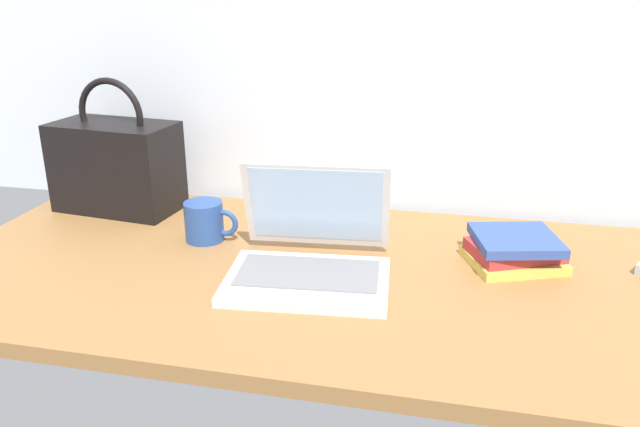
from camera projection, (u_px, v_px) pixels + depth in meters
desk at (324, 276)px, 1.28m from camera, size 1.60×0.76×0.03m
laptop at (310, 254)px, 1.24m from camera, size 0.33×0.31×0.21m
coffee_mug at (205, 221)px, 1.40m from camera, size 0.12×0.09×0.09m
remote_control_near at (317, 221)px, 1.49m from camera, size 0.12×0.16×0.02m
handbag at (116, 164)px, 1.57m from camera, size 0.32×0.19×0.33m
book_stack at (515, 250)px, 1.29m from camera, size 0.22×0.20×0.06m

